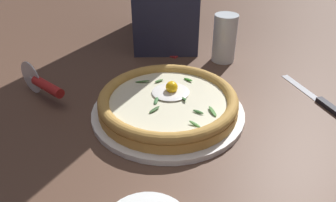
# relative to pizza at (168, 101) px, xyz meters

# --- Properties ---
(ground_plane) EXTENTS (2.40, 2.40, 0.03)m
(ground_plane) POSITION_rel_pizza_xyz_m (0.01, -0.02, -0.05)
(ground_plane) COLOR brown
(ground_plane) RESTS_ON ground
(pizza_plate) EXTENTS (0.32, 0.32, 0.01)m
(pizza_plate) POSITION_rel_pizza_xyz_m (0.00, 0.00, -0.03)
(pizza_plate) COLOR white
(pizza_plate) RESTS_ON ground
(pizza) EXTENTS (0.29, 0.29, 0.05)m
(pizza) POSITION_rel_pizza_xyz_m (0.00, 0.00, 0.00)
(pizza) COLOR #C58E3F
(pizza) RESTS_ON pizza_plate
(pizza_cutter) EXTENTS (0.10, 0.14, 0.08)m
(pizza_cutter) POSITION_rel_pizza_xyz_m (0.25, -0.14, 0.01)
(pizza_cutter) COLOR silver
(pizza_cutter) RESTS_ON ground
(table_knife) EXTENTS (0.02, 0.22, 0.01)m
(table_knife) POSITION_rel_pizza_xyz_m (-0.34, 0.07, -0.03)
(table_knife) COLOR silver
(table_knife) RESTS_ON ground
(drinking_glass) EXTENTS (0.06, 0.06, 0.13)m
(drinking_glass) POSITION_rel_pizza_xyz_m (-0.23, -0.21, 0.02)
(drinking_glass) COLOR silver
(drinking_glass) RESTS_ON ground
(folded_napkin) EXTENTS (0.16, 0.17, 0.01)m
(folded_napkin) POSITION_rel_pizza_xyz_m (-0.09, -0.34, -0.03)
(folded_napkin) COLOR #A52426
(folded_napkin) RESTS_ON ground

